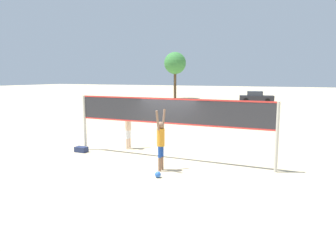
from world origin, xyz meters
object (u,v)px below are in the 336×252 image
(player_blocker, at_px, (128,125))
(volleyball, at_px, (158,175))
(volleyball_net, at_px, (168,116))
(parked_car_mid, at_px, (256,97))
(gear_bag, at_px, (81,149))
(tree_left_cluster, at_px, (175,63))
(player_spiker, at_px, (161,139))

(player_blocker, bearing_deg, volleyball, 44.07)
(volleyball_net, relative_size, parked_car_mid, 1.87)
(volleyball, bearing_deg, gear_bag, 158.73)
(gear_bag, bearing_deg, player_blocker, 44.30)
(player_blocker, bearing_deg, volleyball_net, 68.13)
(volleyball, bearing_deg, tree_left_cluster, 113.24)
(gear_bag, bearing_deg, volleyball, -21.27)
(player_blocker, bearing_deg, parked_car_mid, 179.34)
(player_spiker, distance_m, player_blocker, 3.99)
(volleyball_net, distance_m, player_spiker, 1.76)
(player_blocker, height_order, volleyball, player_blocker)
(player_spiker, distance_m, volleyball, 1.39)
(gear_bag, bearing_deg, tree_left_cluster, 107.46)
(volleyball_net, bearing_deg, player_blocker, 158.13)
(parked_car_mid, height_order, tree_left_cluster, tree_left_cluster)
(volleyball_net, bearing_deg, tree_left_cluster, 113.63)
(gear_bag, distance_m, tree_left_cluster, 37.48)
(volleyball_net, relative_size, player_blocker, 3.97)
(player_spiker, bearing_deg, player_blocker, 49.23)
(player_spiker, height_order, volleyball, player_spiker)
(player_spiker, bearing_deg, volleyball_net, 16.09)
(volleyball_net, xyz_separation_m, volleyball, (0.75, -2.40, -1.72))
(player_spiker, xyz_separation_m, gear_bag, (-4.59, 1.08, -1.06))
(volleyball_net, bearing_deg, player_spiker, -73.91)
(player_spiker, bearing_deg, tree_left_cluster, 23.32)
(player_blocker, xyz_separation_m, tree_left_cluster, (-12.70, 33.87, 4.21))
(player_blocker, distance_m, parked_car_mid, 30.67)
(parked_car_mid, distance_m, tree_left_cluster, 14.24)
(volleyball_net, distance_m, parked_car_mid, 31.80)
(volleyball_net, bearing_deg, gear_bag, -173.16)
(volleyball_net, height_order, player_blocker, volleyball_net)
(volleyball_net, bearing_deg, volleyball, -72.65)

